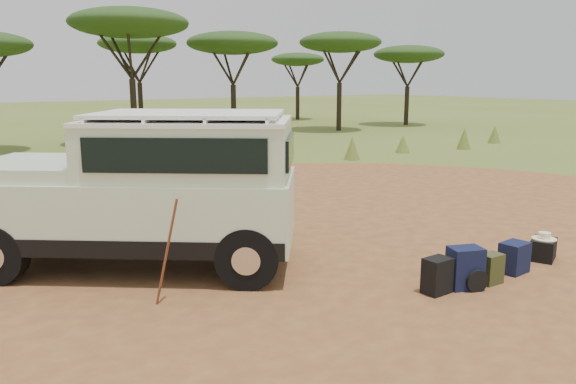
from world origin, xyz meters
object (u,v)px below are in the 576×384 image
safari_vehicle (147,194)px  backpack_black (437,276)px  hard_case (543,249)px  walking_staff (167,252)px  backpack_olive (491,269)px  backpack_navy (465,268)px  duffel_navy (514,258)px

safari_vehicle → backpack_black: size_ratio=10.13×
hard_case → walking_staff: bearing=139.5°
backpack_black → backpack_olive: size_ratio=1.13×
backpack_navy → duffel_navy: bearing=20.8°
safari_vehicle → backpack_navy: 4.91m
backpack_navy → duffel_navy: backpack_navy is taller
walking_staff → duffel_navy: size_ratio=3.01×
walking_staff → safari_vehicle: bearing=8.5°
walking_staff → backpack_olive: 4.65m
walking_staff → backpack_olive: size_ratio=3.21×
backpack_navy → duffel_navy: 1.17m
walking_staff → backpack_olive: bearing=-94.0°
hard_case → backpack_navy: bearing=158.9°
hard_case → safari_vehicle: bearing=124.8°
backpack_navy → backpack_olive: bearing=8.9°
backpack_black → duffel_navy: 1.65m
walking_staff → backpack_black: size_ratio=2.84×
backpack_black → safari_vehicle: bearing=129.4°
duffel_navy → hard_case: size_ratio=0.97×
safari_vehicle → backpack_olive: safari_vehicle is taller
backpack_black → hard_case: (2.61, 0.04, -0.08)m
backpack_black → hard_case: bearing=-1.0°
walking_staff → backpack_black: (3.27, -1.74, -0.46)m
backpack_navy → backpack_black: bearing=-169.0°
backpack_black → duffel_navy: (1.65, -0.08, -0.01)m
safari_vehicle → backpack_black: bearing=-12.1°
backpack_olive → duffel_navy: bearing=9.7°
walking_staff → duffel_navy: (4.92, -1.81, -0.47)m
backpack_black → backpack_navy: size_ratio=0.85×
hard_case → backpack_olive: bearing=163.1°
walking_staff → duffel_navy: walking_staff is taller
safari_vehicle → backpack_black: safari_vehicle is taller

